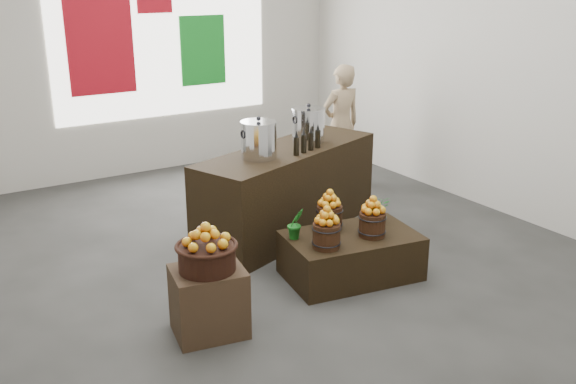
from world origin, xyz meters
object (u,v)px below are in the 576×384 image
shopper (341,125)px  stock_pot_center (308,126)px  display_table (351,255)px  counter (288,191)px  stock_pot_left (259,141)px  crate (209,301)px  wicker_basket (207,258)px

shopper → stock_pot_center: bearing=41.5°
display_table → stock_pot_center: (0.45, 1.42, 0.94)m
counter → stock_pot_center: (0.35, 0.13, 0.67)m
stock_pot_left → crate: bearing=-132.8°
crate → stock_pot_center: bearing=38.6°
wicker_basket → stock_pot_left: 1.88m
display_table → stock_pot_left: bearing=117.0°
crate → counter: (1.69, 1.50, 0.20)m
wicker_basket → counter: (1.69, 1.50, -0.18)m
stock_pot_left → shopper: (2.03, 1.32, -0.33)m
counter → stock_pot_left: (-0.45, -0.17, 0.67)m
wicker_basket → display_table: wicker_basket is taller
display_table → counter: (0.09, 1.29, 0.27)m
wicker_basket → counter: size_ratio=0.19×
wicker_basket → stock_pot_center: bearing=38.6°
display_table → shopper: (1.67, 2.44, 0.60)m
crate → wicker_basket: 0.38m
wicker_basket → stock_pot_center: size_ratio=1.23×
wicker_basket → stock_pot_left: bearing=47.2°
display_table → counter: counter is taller
wicker_basket → stock_pot_left: size_ratio=1.23×
stock_pot_left → wicker_basket: bearing=-132.8°
wicker_basket → stock_pot_center: 2.66m
stock_pot_left → shopper: shopper is taller
stock_pot_center → display_table: bearing=-107.6°
crate → display_table: (1.60, 0.21, -0.07)m
display_table → shopper: shopper is taller
crate → wicker_basket: (0.00, 0.00, 0.38)m
wicker_basket → shopper: (3.27, 2.66, 0.15)m
stock_pot_center → shopper: size_ratio=0.22×
display_table → counter: 1.32m
display_table → stock_pot_left: (-0.36, 1.12, 0.94)m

